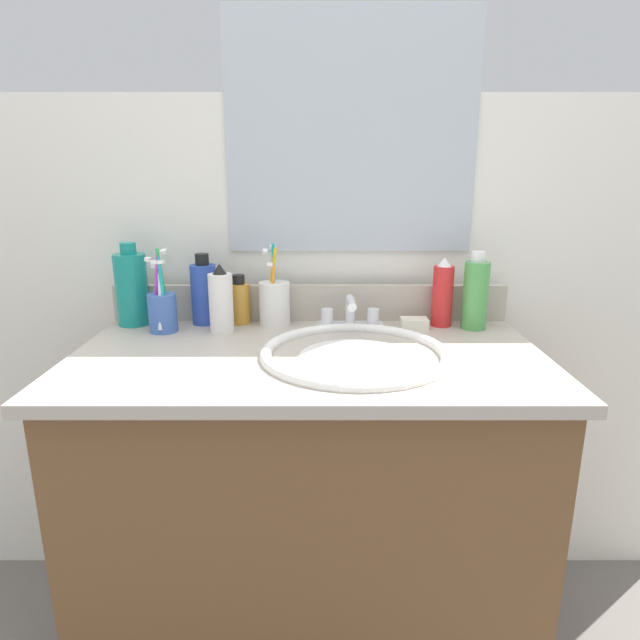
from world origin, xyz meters
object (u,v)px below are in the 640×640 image
object	(u,v)px
bottle_spray_red	(441,294)
cup_white_ceramic	(272,302)
bottle_toner_green	(473,294)
bottle_oil_amber	(238,302)
faucet	(348,318)
bottle_lotion_white	(219,301)
bottle_shampoo_blue	(202,293)
bottle_mouthwash_teal	(130,288)
cup_blue_plastic	(160,309)
soap_bar	(412,323)

from	to	relation	value
bottle_spray_red	cup_white_ceramic	size ratio (longest dim) A/B	0.84
bottle_toner_green	bottle_oil_amber	bearing A→B (deg)	175.24
faucet	bottle_toner_green	bearing A→B (deg)	1.35
bottle_lotion_white	bottle_spray_red	world-z (taller)	bottle_spray_red
bottle_toner_green	bottle_shampoo_blue	distance (m)	0.65
bottle_mouthwash_teal	bottle_lotion_white	distance (m)	0.24
bottle_lotion_white	bottle_shampoo_blue	world-z (taller)	bottle_shampoo_blue
bottle_spray_red	cup_blue_plastic	xyz separation A→B (m)	(-0.66, -0.05, -0.02)
bottle_mouthwash_teal	soap_bar	bearing A→B (deg)	-2.89
bottle_shampoo_blue	bottle_mouthwash_teal	bearing A→B (deg)	-177.49
bottle_shampoo_blue	cup_blue_plastic	world-z (taller)	cup_blue_plastic
bottle_spray_red	cup_blue_plastic	distance (m)	0.66
bottle_shampoo_blue	bottle_spray_red	bearing A→B (deg)	-2.05
bottle_spray_red	bottle_mouthwash_teal	bearing A→B (deg)	179.00
bottle_toner_green	bottle_oil_amber	world-z (taller)	bottle_toner_green
bottle_mouthwash_teal	bottle_spray_red	distance (m)	0.75
faucet	bottle_toner_green	distance (m)	0.30
cup_blue_plastic	cup_white_ceramic	size ratio (longest dim) A/B	0.99
faucet	bottle_mouthwash_teal	distance (m)	0.53
bottle_mouthwash_teal	bottle_lotion_white	xyz separation A→B (m)	(0.23, -0.07, -0.02)
bottle_shampoo_blue	soap_bar	distance (m)	0.52
bottle_toner_green	soap_bar	distance (m)	0.16
cup_white_ceramic	faucet	bearing A→B (deg)	-12.02
faucet	cup_blue_plastic	world-z (taller)	cup_blue_plastic
bottle_shampoo_blue	bottle_oil_amber	world-z (taller)	bottle_shampoo_blue
bottle_lotion_white	bottle_oil_amber	xyz separation A→B (m)	(0.03, 0.08, -0.02)
bottle_oil_amber	bottle_spray_red	world-z (taller)	bottle_spray_red
bottle_shampoo_blue	soap_bar	size ratio (longest dim) A/B	2.70
bottle_mouthwash_teal	cup_blue_plastic	xyz separation A→B (m)	(0.09, -0.06, -0.04)
bottle_shampoo_blue	cup_white_ceramic	distance (m)	0.17
bottle_oil_amber	soap_bar	xyz separation A→B (m)	(0.42, -0.04, -0.04)
bottle_toner_green	bottle_mouthwash_teal	xyz separation A→B (m)	(-0.82, 0.04, 0.01)
bottle_shampoo_blue	bottle_oil_amber	xyz separation A→B (m)	(0.09, 0.00, -0.02)
bottle_mouthwash_teal	bottle_toner_green	bearing A→B (deg)	-2.56
bottle_shampoo_blue	bottle_oil_amber	bearing A→B (deg)	1.77
bottle_lotion_white	soap_bar	size ratio (longest dim) A/B	2.52
bottle_lotion_white	bottle_spray_red	xyz separation A→B (m)	(0.52, 0.05, 0.00)
bottle_mouthwash_teal	cup_blue_plastic	distance (m)	0.12
bottle_lotion_white	bottle_shampoo_blue	xyz separation A→B (m)	(-0.05, 0.07, 0.00)
bottle_shampoo_blue	cup_blue_plastic	size ratio (longest dim) A/B	0.88
soap_bar	cup_white_ceramic	bearing A→B (deg)	175.01
bottle_mouthwash_teal	bottle_spray_red	xyz separation A→B (m)	(0.75, -0.01, -0.01)
faucet	cup_white_ceramic	world-z (taller)	cup_white_ceramic
faucet	cup_blue_plastic	bearing A→B (deg)	-177.49
cup_blue_plastic	cup_white_ceramic	xyz separation A→B (m)	(0.26, 0.06, 0.00)
bottle_mouthwash_teal	bottle_spray_red	size ratio (longest dim) A/B	1.20
bottle_mouthwash_teal	bottle_lotion_white	size ratio (longest dim) A/B	1.24
bottle_toner_green	soap_bar	world-z (taller)	bottle_toner_green
bottle_toner_green	cup_white_ceramic	bearing A→B (deg)	176.19
bottle_lotion_white	bottle_oil_amber	size ratio (longest dim) A/B	1.33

